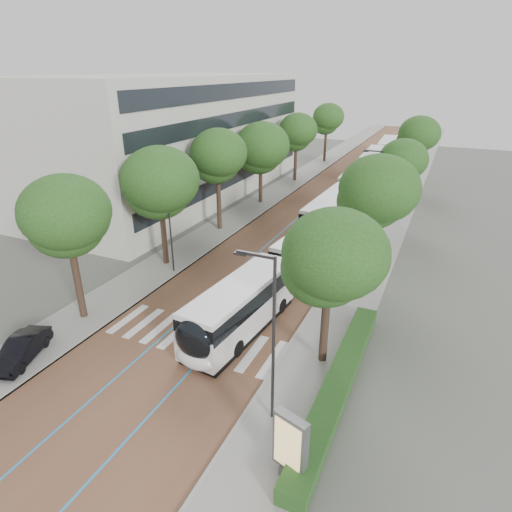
% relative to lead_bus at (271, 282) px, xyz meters
% --- Properties ---
extents(ground, '(160.00, 160.00, 0.00)m').
position_rel_lead_bus_xyz_m(ground, '(-2.74, -6.68, -1.63)').
color(ground, '#51544C').
rests_on(ground, ground).
extents(road, '(11.00, 140.00, 0.02)m').
position_rel_lead_bus_xyz_m(road, '(-2.74, 33.32, -1.62)').
color(road, brown).
rests_on(road, ground).
extents(sidewalk_left, '(4.00, 140.00, 0.12)m').
position_rel_lead_bus_xyz_m(sidewalk_left, '(-10.24, 33.32, -1.57)').
color(sidewalk_left, gray).
rests_on(sidewalk_left, ground).
extents(sidewalk_right, '(4.00, 140.00, 0.12)m').
position_rel_lead_bus_xyz_m(sidewalk_right, '(4.76, 33.32, -1.57)').
color(sidewalk_right, gray).
rests_on(sidewalk_right, ground).
extents(kerb_left, '(0.20, 140.00, 0.14)m').
position_rel_lead_bus_xyz_m(kerb_left, '(-8.34, 33.32, -1.57)').
color(kerb_left, gray).
rests_on(kerb_left, ground).
extents(kerb_right, '(0.20, 140.00, 0.14)m').
position_rel_lead_bus_xyz_m(kerb_right, '(2.86, 33.32, -1.57)').
color(kerb_right, gray).
rests_on(kerb_right, ground).
extents(zebra_crossing, '(10.55, 3.60, 0.01)m').
position_rel_lead_bus_xyz_m(zebra_crossing, '(-2.54, -5.68, -1.60)').
color(zebra_crossing, silver).
rests_on(zebra_crossing, ground).
extents(lane_line_left, '(0.12, 126.00, 0.01)m').
position_rel_lead_bus_xyz_m(lane_line_left, '(-4.34, 33.32, -1.60)').
color(lane_line_left, '#267FBE').
rests_on(lane_line_left, road).
extents(lane_line_right, '(0.12, 126.00, 0.01)m').
position_rel_lead_bus_xyz_m(lane_line_right, '(-1.14, 33.32, -1.60)').
color(lane_line_right, '#267FBE').
rests_on(lane_line_right, road).
extents(office_building, '(18.11, 40.00, 14.00)m').
position_rel_lead_bus_xyz_m(office_building, '(-22.21, 21.32, 5.37)').
color(office_building, beige).
rests_on(office_building, ground).
extents(hedge, '(1.20, 14.00, 0.80)m').
position_rel_lead_bus_xyz_m(hedge, '(6.36, -6.68, -1.11)').
color(hedge, '#164017').
rests_on(hedge, sidewalk_right).
extents(streetlight_near, '(1.82, 0.20, 8.00)m').
position_rel_lead_bus_xyz_m(streetlight_near, '(3.88, -9.68, 3.19)').
color(streetlight_near, '#2B2B2D').
rests_on(streetlight_near, sidewalk_right).
extents(streetlight_far, '(1.82, 0.20, 8.00)m').
position_rel_lead_bus_xyz_m(streetlight_far, '(3.88, 15.32, 3.19)').
color(streetlight_far, '#2B2B2D').
rests_on(streetlight_far, sidewalk_right).
extents(lamp_post_left, '(0.14, 0.14, 8.00)m').
position_rel_lead_bus_xyz_m(lamp_post_left, '(-8.84, 1.32, 2.49)').
color(lamp_post_left, '#2B2B2D').
rests_on(lamp_post_left, sidewalk_left).
extents(trees_left, '(6.16, 60.12, 9.19)m').
position_rel_lead_bus_xyz_m(trees_left, '(-10.24, 17.59, 4.86)').
color(trees_left, black).
rests_on(trees_left, ground).
extents(trees_right, '(5.77, 47.28, 8.68)m').
position_rel_lead_bus_xyz_m(trees_right, '(4.96, 14.67, 4.44)').
color(trees_right, black).
rests_on(trees_right, ground).
extents(lead_bus, '(4.28, 18.55, 3.20)m').
position_rel_lead_bus_xyz_m(lead_bus, '(0.00, 0.00, 0.00)').
color(lead_bus, black).
rests_on(lead_bus, ground).
extents(bus_queued_0, '(3.00, 12.49, 3.20)m').
position_rel_lead_bus_xyz_m(bus_queued_0, '(-0.44, 16.22, -0.00)').
color(bus_queued_0, silver).
rests_on(bus_queued_0, ground).
extents(bus_queued_1, '(2.88, 12.47, 3.20)m').
position_rel_lead_bus_xyz_m(bus_queued_1, '(-0.82, 29.66, -0.00)').
color(bus_queued_1, silver).
rests_on(bus_queued_1, ground).
extents(bus_queued_2, '(2.97, 12.48, 3.20)m').
position_rel_lead_bus_xyz_m(bus_queued_2, '(-1.29, 43.16, -0.00)').
color(bus_queued_2, silver).
rests_on(bus_queued_2, ground).
extents(bus_queued_3, '(3.22, 12.52, 3.20)m').
position_rel_lead_bus_xyz_m(bus_queued_3, '(-1.08, 55.94, -0.00)').
color(bus_queued_3, silver).
rests_on(bus_queued_3, ground).
extents(ad_panel, '(1.48, 0.80, 2.97)m').
position_rel_lead_bus_xyz_m(ad_panel, '(5.85, -12.27, 0.05)').
color(ad_panel, '#59595B').
rests_on(ad_panel, sidewalk_right).
extents(parked_car, '(2.64, 4.21, 1.31)m').
position_rel_lead_bus_xyz_m(parked_car, '(-9.84, -11.45, -0.85)').
color(parked_car, black).
rests_on(parked_car, sidewalk_left).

